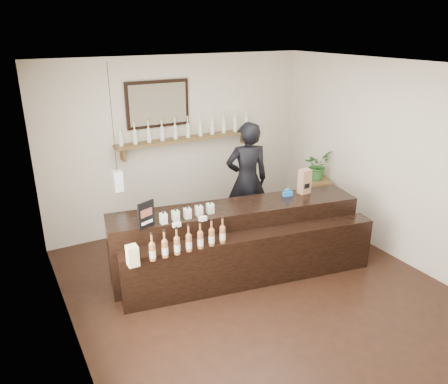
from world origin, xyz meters
TOP-DOWN VIEW (x-y plane):
  - ground at (0.00, 0.00)m, footprint 5.00×5.00m
  - room_shell at (0.00, 0.00)m, footprint 5.00×5.00m
  - back_wall_decor at (-0.15, 2.37)m, footprint 2.66×0.96m
  - counter at (0.01, 0.57)m, footprint 3.46×1.49m
  - promo_sign at (-1.25, 0.63)m, footprint 0.23×0.11m
  - paper_bag at (1.12, 0.63)m, footprint 0.17×0.14m
  - tape_dispenser at (0.84, 0.65)m, footprint 0.15×0.08m
  - side_cabinet at (2.00, 1.39)m, footprint 0.54×0.64m
  - potted_plant at (2.00, 1.39)m, footprint 0.53×0.50m
  - shopkeeper at (0.72, 1.55)m, footprint 0.87×0.69m

SIDE VIEW (x-z plane):
  - ground at x=0.00m, z-range 0.00..0.00m
  - side_cabinet at x=2.00m, z-range 0.00..0.79m
  - counter at x=0.01m, z-range -0.11..1.00m
  - tape_dispenser at x=0.84m, z-range 0.94..1.06m
  - potted_plant at x=2.00m, z-range 0.79..1.27m
  - shopkeeper at x=0.72m, z-range 0.00..2.11m
  - promo_sign at x=-1.25m, z-range 0.95..1.28m
  - paper_bag at x=1.12m, z-range 0.95..1.31m
  - room_shell at x=0.00m, z-range -0.80..4.20m
  - back_wall_decor at x=-0.15m, z-range 0.91..2.60m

